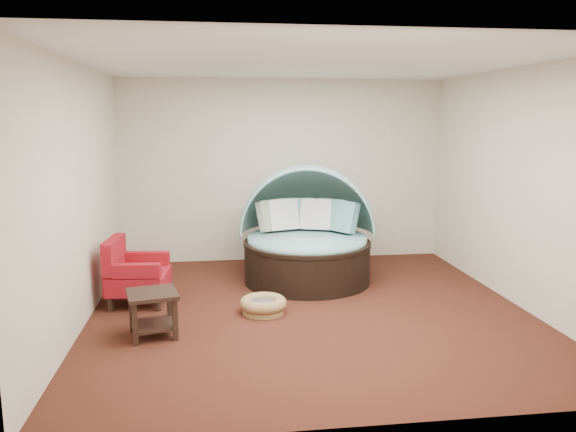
{
  "coord_description": "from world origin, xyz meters",
  "views": [
    {
      "loc": [
        -1.07,
        -6.15,
        2.22
      ],
      "look_at": [
        -0.18,
        0.6,
        1.02
      ],
      "focal_mm": 35.0,
      "sensor_mm": 36.0,
      "label": 1
    }
  ],
  "objects": [
    {
      "name": "wall_left",
      "position": [
        -2.5,
        0.0,
        1.4
      ],
      "size": [
        0.0,
        5.0,
        5.0
      ],
      "primitive_type": "plane",
      "rotation": [
        1.57,
        0.0,
        1.57
      ],
      "color": "beige",
      "rests_on": "floor"
    },
    {
      "name": "red_armchair",
      "position": [
        -2.05,
        0.54,
        0.37
      ],
      "size": [
        0.75,
        0.75,
        0.81
      ],
      "rotation": [
        0.0,
        0.0,
        -0.09
      ],
      "color": "black",
      "rests_on": "floor"
    },
    {
      "name": "wall_front",
      "position": [
        0.0,
        -2.5,
        1.4
      ],
      "size": [
        5.0,
        0.0,
        5.0
      ],
      "primitive_type": "plane",
      "rotation": [
        -1.57,
        0.0,
        0.0
      ],
      "color": "beige",
      "rests_on": "floor"
    },
    {
      "name": "wall_right",
      "position": [
        2.5,
        0.0,
        1.4
      ],
      "size": [
        0.0,
        5.0,
        5.0
      ],
      "primitive_type": "plane",
      "rotation": [
        1.57,
        0.0,
        -1.57
      ],
      "color": "beige",
      "rests_on": "floor"
    },
    {
      "name": "pet_basket",
      "position": [
        -0.55,
        -0.0,
        0.1
      ],
      "size": [
        0.6,
        0.6,
        0.19
      ],
      "rotation": [
        0.0,
        0.0,
        0.11
      ],
      "color": "olive",
      "rests_on": "floor"
    },
    {
      "name": "canopy_daybed",
      "position": [
        0.18,
        1.29,
        0.73
      ],
      "size": [
        2.05,
        2.0,
        1.58
      ],
      "rotation": [
        0.0,
        0.0,
        -0.17
      ],
      "color": "black",
      "rests_on": "floor"
    },
    {
      "name": "floor",
      "position": [
        0.0,
        0.0,
        0.0
      ],
      "size": [
        5.0,
        5.0,
        0.0
      ],
      "primitive_type": "plane",
      "color": "#471E14",
      "rests_on": "ground"
    },
    {
      "name": "ceiling",
      "position": [
        0.0,
        0.0,
        2.8
      ],
      "size": [
        5.0,
        5.0,
        0.0
      ],
      "primitive_type": "plane",
      "rotation": [
        3.14,
        0.0,
        0.0
      ],
      "color": "white",
      "rests_on": "wall_back"
    },
    {
      "name": "side_table",
      "position": [
        -1.73,
        -0.54,
        0.3
      ],
      "size": [
        0.58,
        0.58,
        0.47
      ],
      "rotation": [
        0.0,
        0.0,
        0.22
      ],
      "color": "black",
      "rests_on": "floor"
    },
    {
      "name": "wall_back",
      "position": [
        0.0,
        2.5,
        1.4
      ],
      "size": [
        5.0,
        0.0,
        5.0
      ],
      "primitive_type": "plane",
      "rotation": [
        1.57,
        0.0,
        0.0
      ],
      "color": "beige",
      "rests_on": "floor"
    }
  ]
}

